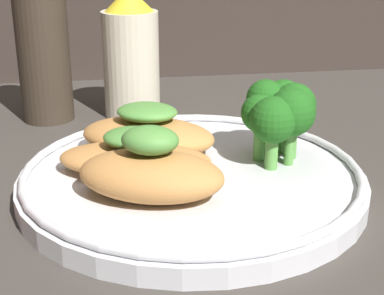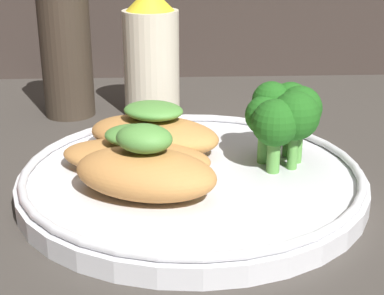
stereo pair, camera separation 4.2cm
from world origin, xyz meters
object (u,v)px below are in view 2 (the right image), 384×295
object	(u,v)px
plate	(192,178)
broccoli_bunch	(284,114)
pepper_grinder	(66,47)
sauce_bottle	(151,55)

from	to	relation	value
plate	broccoli_bunch	world-z (taller)	broccoli_bunch
broccoli_bunch	pepper_grinder	bearing A→B (deg)	136.84
plate	pepper_grinder	xyz separation A→B (cm)	(-11.45, 18.66, 5.93)
plate	broccoli_bunch	distance (cm)	8.20
plate	sauce_bottle	xyz separation A→B (cm)	(-3.14, 18.66, 5.06)
plate	broccoli_bunch	bearing A→B (deg)	12.96
pepper_grinder	sauce_bottle	bearing A→B (deg)	-0.00
broccoli_bunch	pepper_grinder	world-z (taller)	pepper_grinder
broccoli_bunch	sauce_bottle	xyz separation A→B (cm)	(-9.92, 17.10, 0.72)
sauce_bottle	pepper_grinder	bearing A→B (deg)	180.00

